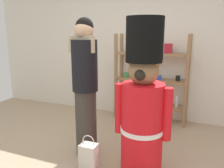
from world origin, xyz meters
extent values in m
cube|color=silver|center=(0.00, 2.20, 1.30)|extent=(6.40, 0.12, 2.60)
cube|color=#93704C|center=(-0.32, 1.83, 0.78)|extent=(0.05, 0.05, 1.57)
cube|color=#93704C|center=(0.93, 1.83, 0.78)|extent=(0.05, 0.05, 1.57)
cube|color=#93704C|center=(-0.32, 2.13, 0.78)|extent=(0.05, 0.05, 1.57)
cube|color=#93704C|center=(0.93, 2.13, 0.78)|extent=(0.05, 0.05, 1.57)
cube|color=#93704C|center=(0.30, 1.98, 0.28)|extent=(1.24, 0.30, 0.04)
cube|color=#93704C|center=(0.30, 1.98, 0.75)|extent=(1.24, 0.30, 0.04)
cube|color=#93704C|center=(0.30, 1.98, 1.22)|extent=(1.24, 0.30, 0.04)
cylinder|color=green|center=(-0.16, 1.99, 0.82)|extent=(0.09, 0.09, 0.09)
cylinder|color=red|center=(0.15, 1.95, 0.81)|extent=(0.09, 0.09, 0.08)
cylinder|color=blue|center=(0.46, 1.95, 0.81)|extent=(0.08, 0.08, 0.08)
cylinder|color=black|center=(0.77, 1.99, 0.82)|extent=(0.08, 0.08, 0.09)
cylinder|color=#B27226|center=(-0.16, 1.97, 0.42)|extent=(0.07, 0.07, 0.23)
cylinder|color=navy|center=(0.15, 1.99, 0.39)|extent=(0.08, 0.08, 0.17)
cylinder|color=#596B33|center=(0.46, 1.96, 0.40)|extent=(0.08, 0.08, 0.20)
cylinder|color=silver|center=(0.77, 2.00, 0.40)|extent=(0.06, 0.06, 0.19)
cube|color=gold|center=(0.02, 1.98, 1.31)|extent=(0.14, 0.11, 0.13)
cube|color=#B21E2D|center=(0.58, 1.98, 1.32)|extent=(0.13, 0.10, 0.16)
cylinder|color=red|center=(0.58, 0.33, 0.53)|extent=(0.47, 0.47, 1.05)
cylinder|color=white|center=(0.58, 0.33, 0.53)|extent=(0.49, 0.49, 0.05)
sphere|color=#8C6846|center=(0.58, 0.33, 1.19)|extent=(0.33, 0.33, 0.33)
sphere|color=#8C6846|center=(0.44, 0.33, 1.30)|extent=(0.12, 0.12, 0.12)
sphere|color=#8C6846|center=(0.72, 0.33, 1.30)|extent=(0.12, 0.12, 0.12)
cylinder|color=black|center=(0.58, 0.33, 1.51)|extent=(0.39, 0.39, 0.47)
cylinder|color=red|center=(0.31, 0.33, 0.74)|extent=(0.11, 0.11, 0.58)
cylinder|color=red|center=(0.85, 0.33, 0.74)|extent=(0.11, 0.11, 0.58)
sphere|color=black|center=(0.58, 0.18, 1.17)|extent=(0.12, 0.12, 0.12)
cylinder|color=#38332D|center=(-0.19, 0.44, 0.43)|extent=(0.27, 0.27, 0.87)
cylinder|color=black|center=(-0.19, 0.44, 1.19)|extent=(0.32, 0.32, 0.63)
sphere|color=tan|center=(-0.19, 0.44, 1.61)|extent=(0.23, 0.23, 0.23)
cube|color=tan|center=(-0.19, 0.37, 1.45)|extent=(0.34, 0.04, 0.20)
sphere|color=black|center=(-0.19, 0.46, 1.66)|extent=(0.22, 0.22, 0.22)
cube|color=silver|center=(-0.02, 0.16, 0.15)|extent=(0.21, 0.15, 0.30)
torus|color=silver|center=(-0.02, 0.16, 0.34)|extent=(0.16, 0.01, 0.16)
camera|label=1|loc=(1.17, -2.03, 1.58)|focal=36.75mm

